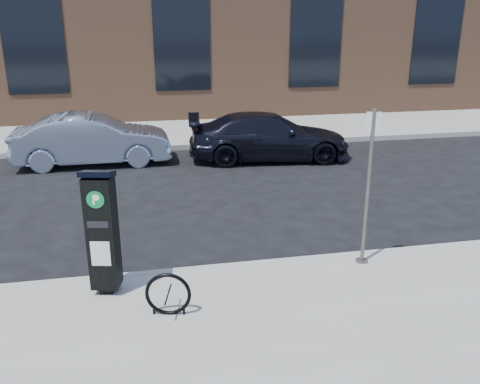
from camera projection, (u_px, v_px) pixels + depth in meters
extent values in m
plane|color=black|center=(260.00, 270.00, 7.88)|extent=(120.00, 120.00, 0.00)
cube|color=gray|center=(180.00, 113.00, 20.85)|extent=(60.00, 12.00, 0.15)
cube|color=#9E9B93|center=(261.00, 266.00, 7.83)|extent=(60.00, 0.12, 0.16)
cube|color=#9E9B93|center=(197.00, 146.00, 15.30)|extent=(60.00, 0.12, 0.16)
cube|color=brown|center=(170.00, 13.00, 22.37)|extent=(28.00, 10.00, 8.00)
cube|color=black|center=(33.00, 42.00, 17.09)|extent=(2.00, 0.06, 3.50)
cube|color=black|center=(182.00, 41.00, 18.03)|extent=(2.00, 0.06, 3.50)
cube|color=black|center=(315.00, 40.00, 18.98)|extent=(2.00, 0.06, 3.50)
cube|color=black|center=(437.00, 39.00, 19.92)|extent=(2.00, 0.06, 3.50)
cube|color=black|center=(108.00, 288.00, 6.97)|extent=(0.22, 0.22, 0.09)
cube|color=black|center=(103.00, 233.00, 6.70)|extent=(0.43, 0.39, 1.55)
cube|color=black|center=(97.00, 174.00, 6.44)|extent=(0.47, 0.44, 0.14)
cylinder|color=#086531|center=(95.00, 200.00, 6.38)|extent=(0.23, 0.07, 0.23)
cube|color=white|center=(95.00, 200.00, 6.38)|extent=(0.08, 0.03, 0.13)
cube|color=silver|center=(101.00, 254.00, 6.62)|extent=(0.25, 0.07, 0.35)
cube|color=black|center=(98.00, 225.00, 6.49)|extent=(0.27, 0.07, 0.09)
cylinder|color=#4D4844|center=(362.00, 261.00, 7.82)|extent=(0.19, 0.19, 0.03)
cylinder|color=#4D4844|center=(368.00, 189.00, 7.45)|extent=(0.06, 0.06, 2.36)
cube|color=silver|center=(373.00, 122.00, 7.13)|extent=(0.21, 0.07, 0.28)
torus|color=black|center=(168.00, 294.00, 6.34)|extent=(0.58, 0.17, 0.58)
cylinder|color=black|center=(154.00, 310.00, 6.41)|extent=(0.03, 0.03, 0.11)
cylinder|color=black|center=(184.00, 310.00, 6.41)|extent=(0.03, 0.03, 0.11)
imported|color=#94A3BC|center=(92.00, 140.00, 13.50)|extent=(4.09, 1.46, 1.34)
imported|color=black|center=(269.00, 136.00, 14.01)|extent=(4.58, 2.25, 1.28)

